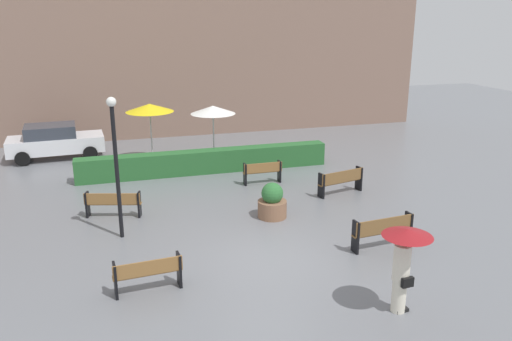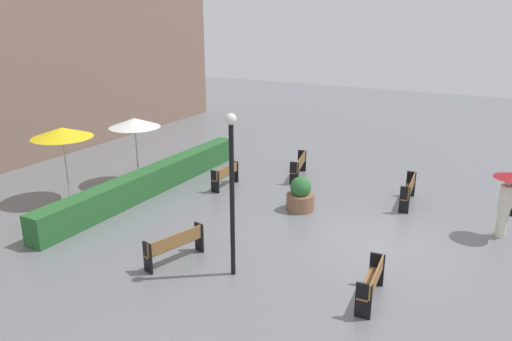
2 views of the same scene
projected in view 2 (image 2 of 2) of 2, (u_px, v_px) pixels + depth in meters
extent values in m
plane|color=slate|center=(373.00, 239.00, 14.62)|extent=(60.00, 60.00, 0.00)
cube|color=olive|center=(225.00, 175.00, 18.88)|extent=(1.54, 0.24, 0.04)
cube|color=olive|center=(228.00, 171.00, 18.76)|extent=(1.54, 0.04, 0.37)
cube|color=black|center=(215.00, 182.00, 18.29)|extent=(0.06, 0.34, 0.86)
cube|color=black|center=(234.00, 171.00, 19.48)|extent=(0.06, 0.34, 0.86)
cube|color=olive|center=(174.00, 246.00, 13.21)|extent=(1.81, 0.72, 0.04)
cube|color=olive|center=(177.00, 240.00, 13.06)|extent=(1.76, 0.54, 0.38)
cube|color=black|center=(148.00, 258.00, 12.63)|extent=(0.15, 0.33, 0.85)
cube|color=black|center=(199.00, 237.00, 13.79)|extent=(0.15, 0.33, 0.85)
cube|color=brown|center=(407.00, 191.00, 17.18)|extent=(1.91, 0.39, 0.04)
cube|color=brown|center=(412.00, 185.00, 17.05)|extent=(1.89, 0.21, 0.44)
cube|color=black|center=(404.00, 200.00, 16.40)|extent=(0.09, 0.33, 0.94)
cube|color=black|center=(411.00, 184.00, 17.95)|extent=(0.09, 0.33, 0.94)
cube|color=brown|center=(298.00, 167.00, 19.98)|extent=(1.89, 0.69, 0.04)
cube|color=brown|center=(301.00, 161.00, 19.87)|extent=(1.84, 0.48, 0.43)
cube|color=black|center=(294.00, 173.00, 19.16)|extent=(0.14, 0.36, 0.91)
cube|color=black|center=(302.00, 161.00, 20.78)|extent=(0.14, 0.36, 0.91)
cube|color=olive|center=(370.00, 282.00, 11.39)|extent=(1.66, 0.39, 0.04)
cube|color=olive|center=(377.00, 276.00, 11.27)|extent=(1.64, 0.17, 0.36)
cube|color=black|center=(363.00, 301.00, 10.74)|extent=(0.09, 0.36, 0.85)
cube|color=black|center=(377.00, 269.00, 12.06)|extent=(0.09, 0.36, 0.85)
cylinder|color=silver|center=(502.00, 224.00, 14.71)|extent=(0.32, 0.32, 0.78)
cube|color=black|center=(500.00, 234.00, 14.87)|extent=(0.34, 0.29, 0.08)
cylinder|color=silver|center=(506.00, 199.00, 14.46)|extent=(0.38, 0.38, 0.84)
sphere|color=tan|center=(509.00, 182.00, 14.29)|extent=(0.21, 0.21, 0.21)
cube|color=black|center=(512.00, 212.00, 14.51)|extent=(0.29, 0.13, 0.22)
cylinder|color=black|center=(511.00, 190.00, 14.33)|extent=(0.02, 0.02, 0.90)
cylinder|color=brown|center=(300.00, 202.00, 16.73)|extent=(0.95, 0.95, 0.56)
sphere|color=#2D6B33|center=(301.00, 187.00, 16.57)|extent=(0.71, 0.71, 0.71)
cylinder|color=black|center=(232.00, 203.00, 12.09)|extent=(0.12, 0.12, 3.95)
sphere|color=white|center=(231.00, 119.00, 11.44)|extent=(0.28, 0.28, 0.28)
cylinder|color=silver|center=(66.00, 167.00, 17.31)|extent=(0.06, 0.06, 2.50)
cone|color=yellow|center=(62.00, 132.00, 16.93)|extent=(2.09, 2.09, 0.35)
cylinder|color=silver|center=(137.00, 153.00, 19.08)|extent=(0.06, 0.06, 2.44)
cone|color=white|center=(135.00, 123.00, 18.71)|extent=(1.95, 1.95, 0.35)
cube|color=#28602D|center=(152.00, 180.00, 18.27)|extent=(10.51, 0.70, 0.96)
cube|color=#846656|center=(1.00, 49.00, 20.34)|extent=(28.00, 1.20, 9.97)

